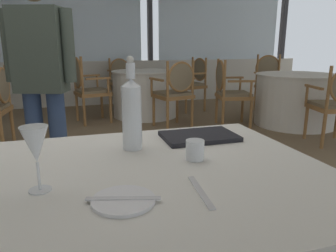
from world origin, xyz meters
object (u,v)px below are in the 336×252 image
object	(u,v)px
side_plate	(123,200)
dining_chair_0_2	(176,89)
water_tumbler	(195,150)
menu_book	(199,136)
water_bottle	(132,112)
dining_chair_1_2	(228,88)
dining_chair_1_1	(270,79)
dining_chair_0_1	(86,85)
wine_glass	(35,146)
dining_chair_0_3	(193,80)
diner_person_0	(41,74)
dining_chair_0_0	(122,78)

from	to	relation	value
side_plate	dining_chair_0_2	xyz separation A→B (m)	(1.27, 3.39, -0.19)
water_tumbler	menu_book	distance (m)	0.27
water_bottle	dining_chair_1_2	size ratio (longest dim) A/B	0.38
water_bottle	dining_chair_0_2	bearing A→B (deg)	68.55
dining_chair_1_1	dining_chair_1_2	xyz separation A→B (m)	(-1.21, -0.78, -0.01)
water_bottle	dining_chair_0_1	distance (m)	3.67
wine_glass	dining_chair_0_2	size ratio (longest dim) A/B	0.20
dining_chair_0_3	dining_chair_1_2	distance (m)	1.24
menu_book	diner_person_0	world-z (taller)	diner_person_0
dining_chair_0_1	wine_glass	bearing A→B (deg)	-107.94
side_plate	water_bottle	distance (m)	0.48
wine_glass	dining_chair_1_2	xyz separation A→B (m)	(2.25, 3.18, -0.32)
menu_book	dining_chair_1_2	bearing A→B (deg)	60.53
menu_book	diner_person_0	bearing A→B (deg)	120.32
dining_chair_0_3	dining_chair_1_1	distance (m)	1.34
dining_chair_0_0	dining_chair_0_2	xyz separation A→B (m)	(0.45, -1.87, 0.02)
dining_chair_1_1	menu_book	bearing A→B (deg)	-25.72
dining_chair_0_3	dining_chair_1_2	size ratio (longest dim) A/B	0.98
dining_chair_0_0	diner_person_0	xyz separation A→B (m)	(-1.14, -3.48, 0.40)
dining_chair_0_2	dining_chair_1_1	bearing A→B (deg)	-83.72
water_bottle	water_tumbler	world-z (taller)	water_bottle
dining_chair_0_1	dining_chair_0_3	size ratio (longest dim) A/B	1.06
dining_chair_0_1	menu_book	bearing A→B (deg)	-98.27
wine_glass	dining_chair_0_0	xyz separation A→B (m)	(1.04, 5.12, -0.34)
water_tumbler	dining_chair_0_1	xyz separation A→B (m)	(-0.21, 3.85, -0.20)
menu_book	dining_chair_0_1	xyz separation A→B (m)	(-0.32, 3.61, -0.18)
wine_glass	dining_chair_0_0	size ratio (longest dim) A/B	0.21
side_plate	water_tumbler	bearing A→B (deg)	39.41
wine_glass	dining_chair_0_2	distance (m)	3.58
menu_book	dining_chair_0_0	xyz separation A→B (m)	(0.40, 4.77, -0.21)
side_plate	wine_glass	world-z (taller)	wine_glass
side_plate	menu_book	world-z (taller)	menu_book
dining_chair_0_3	diner_person_0	world-z (taller)	diner_person_0
dining_chair_0_0	dining_chair_0_1	distance (m)	1.37
dining_chair_1_1	diner_person_0	xyz separation A→B (m)	(-3.57, -2.32, 0.37)
water_bottle	menu_book	distance (m)	0.35
dining_chair_1_1	side_plate	bearing A→B (deg)	-26.00
dining_chair_0_1	diner_person_0	xyz separation A→B (m)	(-0.42, -2.32, 0.36)
dining_chair_0_2	dining_chair_1_2	size ratio (longest dim) A/B	0.99
side_plate	water_bottle	world-z (taller)	water_bottle
water_tumbler	dining_chair_0_3	world-z (taller)	dining_chair_0_3
wine_glass	menu_book	world-z (taller)	wine_glass
menu_book	water_bottle	bearing A→B (deg)	-169.94
side_plate	dining_chair_0_2	size ratio (longest dim) A/B	0.18
dining_chair_0_2	dining_chair_1_2	bearing A→B (deg)	-108.74
water_tumbler	dining_chair_0_0	distance (m)	5.04
water_bottle	dining_chair_0_1	bearing A→B (deg)	90.21
dining_chair_0_1	dining_chair_1_1	world-z (taller)	dining_chair_0_1
water_bottle	dining_chair_0_2	distance (m)	3.18
water_bottle	wine_glass	bearing A→B (deg)	-137.28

